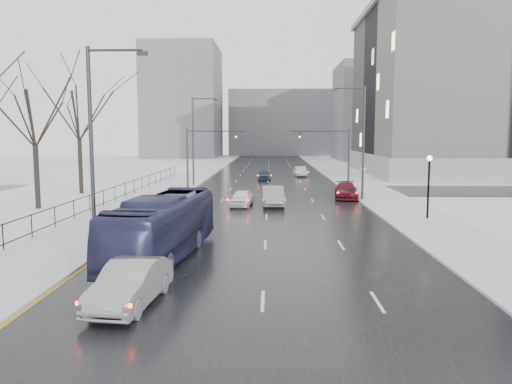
# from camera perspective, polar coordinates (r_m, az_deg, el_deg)

# --- Properties ---
(road) EXTENTS (16.00, 150.00, 0.04)m
(road) POSITION_cam_1_polar(r_m,az_deg,el_deg) (64.19, 1.39, 1.38)
(road) COLOR black
(road) RESTS_ON ground
(cross_road) EXTENTS (130.00, 10.00, 0.04)m
(cross_road) POSITION_cam_1_polar(r_m,az_deg,el_deg) (52.25, 1.34, 0.19)
(cross_road) COLOR black
(cross_road) RESTS_ON ground
(sidewalk_left) EXTENTS (5.00, 150.00, 0.16)m
(sidewalk_left) POSITION_cam_1_polar(r_m,az_deg,el_deg) (65.08, -7.90, 1.44)
(sidewalk_left) COLOR silver
(sidewalk_left) RESTS_ON ground
(sidewalk_right) EXTENTS (5.00, 150.00, 0.16)m
(sidewalk_right) POSITION_cam_1_polar(r_m,az_deg,el_deg) (65.00, 10.69, 1.38)
(sidewalk_right) COLOR silver
(sidewalk_right) RESTS_ON ground
(park_strip) EXTENTS (14.00, 150.00, 0.12)m
(park_strip) POSITION_cam_1_polar(r_m,az_deg,el_deg) (67.30, -15.90, 1.40)
(park_strip) COLOR white
(park_strip) RESTS_ON ground
(tree_park_d) EXTENTS (8.75, 8.75, 12.50)m
(tree_park_d) POSITION_cam_1_polar(r_m,az_deg,el_deg) (42.40, -23.60, -1.89)
(tree_park_d) COLOR black
(tree_park_d) RESTS_ON ground
(tree_park_e) EXTENTS (9.45, 9.45, 13.50)m
(tree_park_e) POSITION_cam_1_polar(r_m,az_deg,el_deg) (51.68, -19.31, -0.28)
(tree_park_e) COLOR black
(tree_park_e) RESTS_ON ground
(iron_fence) EXTENTS (0.06, 70.00, 1.30)m
(iron_fence) POSITION_cam_1_polar(r_m,az_deg,el_deg) (36.75, -19.53, -1.51)
(iron_fence) COLOR black
(iron_fence) RESTS_ON sidewalk_left
(streetlight_r_mid) EXTENTS (2.95, 0.25, 10.00)m
(streetlight_r_mid) POSITION_cam_1_polar(r_m,az_deg,el_deg) (44.64, 11.91, 6.16)
(streetlight_r_mid) COLOR #2D2D33
(streetlight_r_mid) RESTS_ON ground
(streetlight_l_near) EXTENTS (2.95, 0.25, 10.00)m
(streetlight_l_near) POSITION_cam_1_polar(r_m,az_deg,el_deg) (25.36, -17.84, 5.76)
(streetlight_l_near) COLOR #2D2D33
(streetlight_l_near) RESTS_ON ground
(streetlight_l_far) EXTENTS (2.95, 0.25, 10.00)m
(streetlight_l_far) POSITION_cam_1_polar(r_m,az_deg,el_deg) (56.56, -6.98, 6.31)
(streetlight_l_far) COLOR #2D2D33
(streetlight_l_far) RESTS_ON ground
(lamppost_r_mid) EXTENTS (0.36, 0.36, 4.28)m
(lamppost_r_mid) POSITION_cam_1_polar(r_m,az_deg,el_deg) (35.71, 19.15, 1.56)
(lamppost_r_mid) COLOR black
(lamppost_r_mid) RESTS_ON sidewalk_right
(mast_signal_right) EXTENTS (6.10, 0.33, 6.50)m
(mast_signal_right) POSITION_cam_1_polar(r_m,az_deg,el_deg) (52.44, 9.41, 4.60)
(mast_signal_right) COLOR #2D2D33
(mast_signal_right) RESTS_ON ground
(mast_signal_left) EXTENTS (6.10, 0.33, 6.50)m
(mast_signal_left) POSITION_cam_1_polar(r_m,az_deg,el_deg) (52.50, -6.70, 4.65)
(mast_signal_left) COLOR #2D2D33
(mast_signal_left) RESTS_ON ground
(no_uturn_sign) EXTENTS (0.60, 0.06, 2.70)m
(no_uturn_sign) POSITION_cam_1_polar(r_m,az_deg,el_deg) (48.89, 12.18, 2.28)
(no_uturn_sign) COLOR #2D2D33
(no_uturn_sign) RESTS_ON sidewalk_right
(civic_building) EXTENTS (41.00, 31.00, 24.80)m
(civic_building) POSITION_cam_1_polar(r_m,az_deg,el_deg) (83.68, 26.55, 9.58)
(civic_building) COLOR gray
(civic_building) RESTS_ON ground
(bldg_far_right) EXTENTS (24.00, 20.00, 22.00)m
(bldg_far_right) POSITION_cam_1_polar(r_m,az_deg,el_deg) (122.23, 14.91, 8.78)
(bldg_far_right) COLOR slate
(bldg_far_right) RESTS_ON ground
(bldg_far_left) EXTENTS (18.00, 22.00, 28.00)m
(bldg_far_left) POSITION_cam_1_polar(r_m,az_deg,el_deg) (131.09, -8.29, 10.09)
(bldg_far_left) COLOR slate
(bldg_far_left) RESTS_ON ground
(bldg_far_center) EXTENTS (30.00, 18.00, 18.00)m
(bldg_far_center) POSITION_cam_1_polar(r_m,az_deg,el_deg) (144.01, 3.13, 7.83)
(bldg_far_center) COLOR slate
(bldg_far_center) RESTS_ON ground
(sedan_left_near) EXTENTS (2.09, 4.74, 1.52)m
(sedan_left_near) POSITION_cam_1_polar(r_m,az_deg,el_deg) (17.79, -14.14, -10.09)
(sedan_left_near) COLOR #949397
(sedan_left_near) RESTS_ON road
(bus) EXTENTS (3.59, 10.85, 2.97)m
(bus) POSITION_cam_1_polar(r_m,az_deg,el_deg) (24.03, -10.55, -3.88)
(bus) COLOR navy
(bus) RESTS_ON road
(sedan_center_near) EXTENTS (1.99, 4.06, 1.33)m
(sedan_center_near) POSITION_cam_1_polar(r_m,az_deg,el_deg) (40.60, -1.63, -0.68)
(sedan_center_near) COLOR white
(sedan_center_near) RESTS_ON road
(sedan_right_near) EXTENTS (1.88, 4.94, 1.61)m
(sedan_right_near) POSITION_cam_1_polar(r_m,az_deg,el_deg) (40.80, 1.96, -0.46)
(sedan_right_near) COLOR gray
(sedan_right_near) RESTS_ON road
(sedan_right_far) EXTENTS (2.48, 5.11, 1.43)m
(sedan_right_far) POSITION_cam_1_polar(r_m,az_deg,el_deg) (46.19, 10.27, 0.16)
(sedan_right_far) COLOR #570E1C
(sedan_right_far) RESTS_ON road
(sedan_center_far) EXTENTS (1.75, 4.07, 1.37)m
(sedan_center_far) POSITION_cam_1_polar(r_m,az_deg,el_deg) (63.95, 0.93, 1.99)
(sedan_center_far) COLOR #1A394E
(sedan_center_far) RESTS_ON road
(sedan_right_distant) EXTENTS (1.76, 4.18, 1.34)m
(sedan_right_distant) POSITION_cam_1_polar(r_m,az_deg,el_deg) (70.06, 5.09, 2.36)
(sedan_right_distant) COLOR #B0AEB3
(sedan_right_distant) RESTS_ON road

